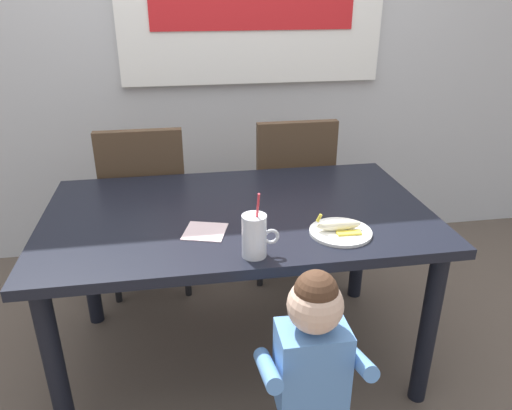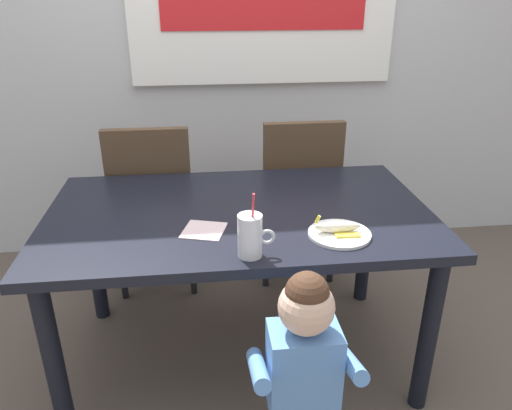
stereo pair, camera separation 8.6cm
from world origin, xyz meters
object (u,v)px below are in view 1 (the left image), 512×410
dining_chair_left (146,201)px  peeled_banana (339,225)px  dining_chair_right (290,190)px  toddler_standing (312,358)px  milk_cup (255,238)px  snack_plate (341,232)px  dining_table (238,231)px  paper_napkin (205,232)px

dining_chair_left → peeled_banana: dining_chair_left is taller
dining_chair_right → peeled_banana: 0.96m
toddler_standing → milk_cup: bearing=116.0°
dining_chair_left → snack_plate: bearing=130.1°
dining_table → dining_chair_right: (0.38, 0.67, -0.11)m
dining_table → paper_napkin: bearing=-130.4°
toddler_standing → paper_napkin: bearing=121.2°
peeled_banana → dining_chair_right: bearing=87.6°
dining_chair_left → paper_napkin: size_ratio=6.40×
milk_cup → dining_table: bearing=91.4°
snack_plate → paper_napkin: 0.50m
snack_plate → peeled_banana: size_ratio=1.33×
dining_table → toddler_standing: bearing=-77.4°
toddler_standing → paper_napkin: toddler_standing is taller
dining_chair_right → dining_chair_left: bearing=2.2°
toddler_standing → snack_plate: (0.20, 0.38, 0.23)m
dining_chair_right → paper_napkin: dining_chair_right is taller
dining_chair_right → snack_plate: 0.96m
dining_chair_right → peeled_banana: size_ratio=5.56×
milk_cup → peeled_banana: bearing=18.6°
peeled_banana → dining_chair_left: bearing=130.1°
snack_plate → peeled_banana: 0.03m
snack_plate → peeled_banana: (-0.01, 0.01, 0.03)m
dining_chair_right → paper_napkin: (-0.53, -0.84, 0.21)m
dining_chair_left → milk_cup: bearing=112.6°
snack_plate → dining_chair_right: bearing=87.9°
dining_table → toddler_standing: toddler_standing is taller
toddler_standing → dining_table: bearing=102.6°
toddler_standing → milk_cup: 0.42m
peeled_banana → toddler_standing: bearing=-117.0°
dining_chair_left → dining_chair_right: (0.79, 0.03, 0.00)m
dining_chair_right → paper_napkin: 1.01m
dining_table → dining_chair_right: dining_chair_right is taller
dining_table → paper_napkin: (-0.15, -0.17, 0.10)m
milk_cup → snack_plate: 0.36m
milk_cup → peeled_banana: milk_cup is taller
dining_chair_left → snack_plate: (0.76, -0.90, 0.21)m
snack_plate → paper_napkin: snack_plate is taller
peeled_banana → paper_napkin: peeled_banana is taller
dining_table → dining_chair_left: 0.77m
dining_chair_right → snack_plate: dining_chair_right is taller
dining_chair_left → paper_napkin: bearing=108.2°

